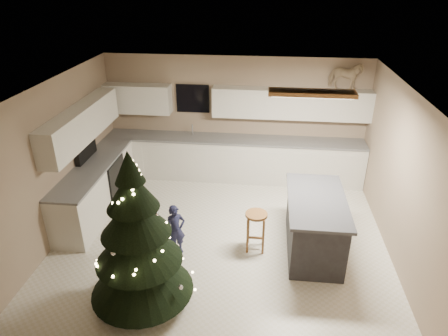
# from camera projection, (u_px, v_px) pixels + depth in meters

# --- Properties ---
(ground_plane) EXTENTS (5.50, 5.50, 0.00)m
(ground_plane) POSITION_uv_depth(u_px,v_px,m) (222.00, 236.00, 6.90)
(ground_plane) COLOR silver
(room_shell) EXTENTS (5.52, 5.02, 2.61)m
(room_shell) POSITION_uv_depth(u_px,v_px,m) (223.00, 143.00, 6.12)
(room_shell) COLOR gray
(room_shell) RESTS_ON ground_plane
(cabinetry) EXTENTS (5.50, 3.20, 2.00)m
(cabinetry) POSITION_uv_depth(u_px,v_px,m) (187.00, 155.00, 8.12)
(cabinetry) COLOR silver
(cabinetry) RESTS_ON ground_plane
(island) EXTENTS (0.90, 1.70, 0.95)m
(island) POSITION_uv_depth(u_px,v_px,m) (314.00, 224.00, 6.38)
(island) COLOR black
(island) RESTS_ON ground_plane
(bar_stool) EXTENTS (0.36, 0.36, 0.68)m
(bar_stool) POSITION_uv_depth(u_px,v_px,m) (256.00, 222.00, 6.38)
(bar_stool) COLOR brown
(bar_stool) RESTS_ON ground_plane
(christmas_tree) EXTENTS (1.43, 1.38, 2.28)m
(christmas_tree) POSITION_uv_depth(u_px,v_px,m) (138.00, 246.00, 5.14)
(christmas_tree) COLOR #3F2816
(christmas_tree) RESTS_ON ground_plane
(toddler) EXTENTS (0.38, 0.34, 0.87)m
(toddler) POSITION_uv_depth(u_px,v_px,m) (176.00, 230.00, 6.33)
(toddler) COLOR black
(toddler) RESTS_ON ground_plane
(rocking_horse) EXTENTS (0.67, 0.40, 0.56)m
(rocking_horse) POSITION_uv_depth(u_px,v_px,m) (345.00, 76.00, 7.74)
(rocking_horse) COLOR brown
(rocking_horse) RESTS_ON cabinetry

